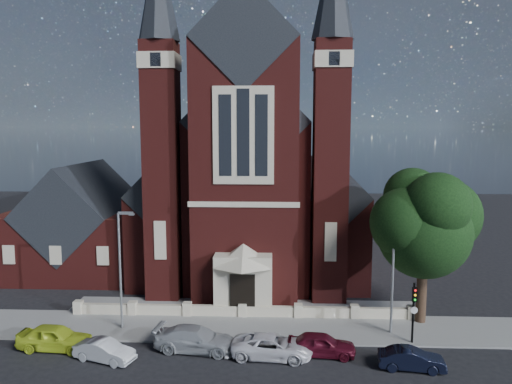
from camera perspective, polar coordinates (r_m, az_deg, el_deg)
ground at (r=45.02m, az=-0.78°, el=-10.15°), size 120.00×120.00×0.00m
pavement_strip at (r=35.18m, az=-1.78°, el=-15.32°), size 60.00×5.00×0.12m
forecourt_paving at (r=38.89m, az=-1.34°, el=-13.04°), size 26.00×3.00×0.14m
forecourt_wall at (r=37.03m, az=-1.55°, el=-14.12°), size 24.00×0.40×0.90m
church at (r=51.14m, az=-0.30°, el=1.35°), size 20.01×34.90×29.20m
parish_hall at (r=50.34m, az=-19.14°, el=-3.97°), size 12.00×12.20×10.24m
street_tree at (r=35.69m, az=18.98°, el=-3.71°), size 6.40×6.60×10.70m
street_lamp_left at (r=34.68m, az=-15.15°, el=-7.88°), size 1.16×0.22×8.09m
street_lamp_right at (r=33.97m, az=15.53°, el=-8.22°), size 1.16×0.22×8.09m
traffic_signal at (r=33.34m, az=17.59°, el=-12.23°), size 0.28×0.42×4.00m
car_lime_van at (r=34.22m, az=-22.00°, el=-15.16°), size 4.63×2.12×1.54m
car_silver_a at (r=31.86m, az=-16.92°, el=-16.97°), size 3.91×2.37×1.22m
car_silver_b at (r=31.95m, az=-6.86°, el=-16.36°), size 5.36×2.77×1.48m
car_white_suv at (r=31.01m, az=1.86°, el=-17.22°), size 5.01×2.65×1.34m
car_dark_red at (r=31.43m, az=7.48°, el=-16.88°), size 4.20×1.99×1.39m
car_navy at (r=30.91m, az=17.35°, el=-17.78°), size 3.82×1.71×1.22m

